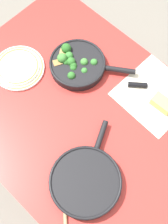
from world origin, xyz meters
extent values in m
plane|color=slate|center=(0.00, 0.00, 0.00)|extent=(14.00, 14.00, 0.00)
cube|color=#B72D28|center=(0.00, 0.00, 0.76)|extent=(1.25, 0.89, 0.03)
cylinder|color=#BCBCC1|center=(0.56, -0.39, 0.37)|extent=(0.05, 0.05, 0.75)
cylinder|color=black|center=(0.19, -0.15, 0.80)|extent=(0.25, 0.25, 0.04)
torus|color=black|center=(0.19, -0.15, 0.82)|extent=(0.26, 0.26, 0.01)
cylinder|color=black|center=(0.02, -0.26, 0.81)|extent=(0.13, 0.10, 0.02)
cylinder|color=#245B1C|center=(0.16, -0.08, 0.80)|extent=(0.01, 0.01, 0.02)
sphere|color=#2D6B28|center=(0.16, -0.08, 0.82)|extent=(0.04, 0.04, 0.04)
cylinder|color=#357027|center=(0.25, -0.11, 0.80)|extent=(0.02, 0.02, 0.03)
sphere|color=#428438|center=(0.25, -0.11, 0.83)|extent=(0.05, 0.05, 0.05)
cylinder|color=#245B1C|center=(0.21, -0.13, 0.80)|extent=(0.01, 0.01, 0.02)
sphere|color=#2D6B28|center=(0.21, -0.13, 0.82)|extent=(0.04, 0.04, 0.04)
cylinder|color=#357027|center=(0.25, -0.15, 0.80)|extent=(0.01, 0.01, 0.02)
sphere|color=#428438|center=(0.25, -0.15, 0.82)|extent=(0.03, 0.03, 0.03)
cylinder|color=#205218|center=(0.19, -0.12, 0.80)|extent=(0.01, 0.01, 0.02)
sphere|color=#286023|center=(0.19, -0.12, 0.82)|extent=(0.03, 0.03, 0.03)
cylinder|color=#2C6823|center=(0.13, -0.14, 0.80)|extent=(0.01, 0.01, 0.02)
sphere|color=#387A33|center=(0.13, -0.14, 0.81)|extent=(0.03, 0.03, 0.03)
cylinder|color=#205218|center=(0.22, -0.12, 0.80)|extent=(0.01, 0.01, 0.02)
sphere|color=#286023|center=(0.22, -0.12, 0.82)|extent=(0.03, 0.03, 0.03)
cylinder|color=#245B1C|center=(0.18, -0.12, 0.80)|extent=(0.01, 0.01, 0.02)
sphere|color=#2D6B28|center=(0.18, -0.12, 0.82)|extent=(0.03, 0.03, 0.03)
cylinder|color=#205218|center=(0.27, -0.16, 0.80)|extent=(0.02, 0.02, 0.03)
sphere|color=#286023|center=(0.27, -0.16, 0.83)|extent=(0.05, 0.05, 0.05)
cylinder|color=#2C6823|center=(0.13, -0.20, 0.80)|extent=(0.01, 0.01, 0.02)
sphere|color=#387A33|center=(0.13, -0.20, 0.82)|extent=(0.03, 0.03, 0.03)
cylinder|color=#2C6823|center=(0.24, -0.15, 0.80)|extent=(0.01, 0.01, 0.02)
sphere|color=#387A33|center=(0.24, -0.15, 0.82)|extent=(0.04, 0.04, 0.04)
cylinder|color=#357027|center=(0.16, -0.17, 0.80)|extent=(0.01, 0.01, 0.02)
sphere|color=#428438|center=(0.16, -0.17, 0.82)|extent=(0.04, 0.04, 0.04)
cube|color=#9E703D|center=(0.25, -0.09, 0.81)|extent=(0.05, 0.05, 0.03)
cube|color=#AD7F4C|center=(0.27, -0.15, 0.80)|extent=(0.05, 0.05, 0.03)
cube|color=#9E703D|center=(0.18, -0.15, 0.80)|extent=(0.04, 0.04, 0.03)
cylinder|color=black|center=(-0.21, 0.21, 0.80)|extent=(0.28, 0.28, 0.04)
torus|color=black|center=(-0.21, 0.21, 0.82)|extent=(0.29, 0.29, 0.01)
cylinder|color=black|center=(-0.13, 0.03, 0.81)|extent=(0.08, 0.13, 0.02)
cylinder|color=#DBC156|center=(-0.21, 0.21, 0.80)|extent=(0.23, 0.23, 0.02)
ellipsoid|color=tan|center=(-0.17, 0.29, 0.79)|extent=(0.07, 0.07, 0.02)
cube|color=silver|center=(-0.16, -0.29, 0.78)|extent=(0.31, 0.31, 0.00)
cube|color=silver|center=(-0.17, -0.34, 0.78)|extent=(0.13, 0.11, 0.01)
cylinder|color=black|center=(-0.08, -0.27, 0.79)|extent=(0.08, 0.07, 0.02)
cube|color=#E0C15B|center=(-0.22, -0.26, 0.80)|extent=(0.10, 0.06, 0.04)
cylinder|color=white|center=(0.38, 0.05, 0.78)|extent=(0.24, 0.24, 0.01)
torus|color=gold|center=(0.38, 0.05, 0.79)|extent=(0.23, 0.23, 0.01)
cylinder|color=white|center=(0.38, 0.05, 0.80)|extent=(0.20, 0.20, 0.01)
torus|color=gold|center=(0.38, 0.05, 0.80)|extent=(0.19, 0.19, 0.01)
camera|label=1|loc=(-0.37, 0.38, 2.03)|focal=50.00mm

